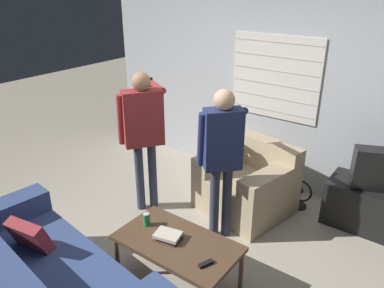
# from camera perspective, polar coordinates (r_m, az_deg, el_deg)

# --- Properties ---
(ground_plane) EXTENTS (16.00, 16.00, 0.00)m
(ground_plane) POSITION_cam_1_polar(r_m,az_deg,el_deg) (3.96, -2.77, -16.58)
(ground_plane) COLOR #B2A893
(wall_back) EXTENTS (5.20, 0.08, 2.55)m
(wall_back) POSITION_cam_1_polar(r_m,az_deg,el_deg) (4.92, 12.08, 8.20)
(wall_back) COLOR #ADB2B7
(wall_back) RESTS_ON ground_plane
(couch_blue) EXTENTS (2.12, 1.12, 0.85)m
(couch_blue) POSITION_cam_1_polar(r_m,az_deg,el_deg) (3.37, -21.37, -19.75)
(couch_blue) COLOR #384C7F
(couch_blue) RESTS_ON ground_plane
(armchair_beige) EXTENTS (1.12, 1.06, 0.82)m
(armchair_beige) POSITION_cam_1_polar(r_m,az_deg,el_deg) (4.52, 8.49, -6.02)
(armchair_beige) COLOR tan
(armchair_beige) RESTS_ON ground_plane
(coffee_table) EXTENTS (1.09, 0.60, 0.46)m
(coffee_table) POSITION_cam_1_polar(r_m,az_deg,el_deg) (3.42, -2.26, -15.13)
(coffee_table) COLOR brown
(coffee_table) RESTS_ON ground_plane
(tv_stand) EXTENTS (1.05, 0.51, 0.51)m
(tv_stand) POSITION_cam_1_polar(r_m,az_deg,el_deg) (4.63, 26.27, -8.84)
(tv_stand) COLOR black
(tv_stand) RESTS_ON ground_plane
(person_left_standing) EXTENTS (0.59, 0.82, 1.67)m
(person_left_standing) POSITION_cam_1_polar(r_m,az_deg,el_deg) (4.22, -7.45, 2.84)
(person_left_standing) COLOR #33384C
(person_left_standing) RESTS_ON ground_plane
(person_right_standing) EXTENTS (0.50, 0.78, 1.63)m
(person_right_standing) POSITION_cam_1_polar(r_m,az_deg,el_deg) (3.72, 4.62, -0.64)
(person_right_standing) COLOR #33384C
(person_right_standing) RESTS_ON ground_plane
(book_stack) EXTENTS (0.26, 0.21, 0.06)m
(book_stack) POSITION_cam_1_polar(r_m,az_deg,el_deg) (3.40, -3.63, -13.82)
(book_stack) COLOR black
(book_stack) RESTS_ON coffee_table
(soda_can) EXTENTS (0.07, 0.07, 0.13)m
(soda_can) POSITION_cam_1_polar(r_m,az_deg,el_deg) (3.57, -6.95, -11.32)
(soda_can) COLOR #238E47
(soda_can) RESTS_ON coffee_table
(spare_remote) EXTENTS (0.09, 0.14, 0.02)m
(spare_remote) POSITION_cam_1_polar(r_m,az_deg,el_deg) (3.16, 2.12, -17.75)
(spare_remote) COLOR black
(spare_remote) RESTS_ON coffee_table
(floor_fan) EXTENTS (0.30, 0.20, 0.37)m
(floor_fan) POSITION_cam_1_polar(r_m,az_deg,el_deg) (4.76, 16.08, -7.38)
(floor_fan) COLOR black
(floor_fan) RESTS_ON ground_plane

